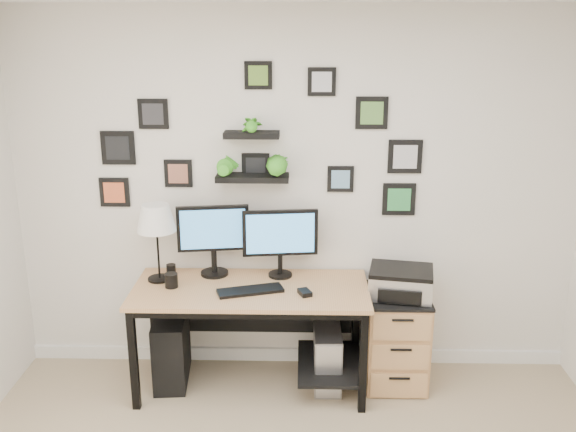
{
  "coord_description": "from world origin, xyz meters",
  "views": [
    {
      "loc": [
        0.05,
        -2.38,
        2.48
      ],
      "look_at": [
        -0.05,
        1.83,
        1.2
      ],
      "focal_mm": 40.0,
      "sensor_mm": 36.0,
      "label": 1
    }
  ],
  "objects_px": {
    "monitor_right": "(280,238)",
    "mug": "(171,280)",
    "monitor_left": "(213,235)",
    "pc_tower_grey": "(327,357)",
    "pc_tower_black": "(172,348)",
    "table_lamp": "(156,220)",
    "desk": "(256,302)",
    "printer": "(401,282)",
    "file_cabinet": "(395,338)"
  },
  "relations": [
    {
      "from": "mug",
      "to": "pc_tower_grey",
      "type": "distance_m",
      "value": 1.22
    },
    {
      "from": "table_lamp",
      "to": "pc_tower_black",
      "type": "distance_m",
      "value": 0.94
    },
    {
      "from": "monitor_left",
      "to": "pc_tower_grey",
      "type": "distance_m",
      "value": 1.18
    },
    {
      "from": "mug",
      "to": "printer",
      "type": "xyz_separation_m",
      "value": [
        1.56,
        0.08,
        -0.03
      ]
    },
    {
      "from": "pc_tower_black",
      "to": "mug",
      "type": "bearing_deg",
      "value": -63.98
    },
    {
      "from": "monitor_left",
      "to": "table_lamp",
      "type": "relative_size",
      "value": 0.94
    },
    {
      "from": "monitor_right",
      "to": "pc_tower_black",
      "type": "relative_size",
      "value": 1.06
    },
    {
      "from": "monitor_right",
      "to": "pc_tower_grey",
      "type": "height_order",
      "value": "monitor_right"
    },
    {
      "from": "desk",
      "to": "monitor_left",
      "type": "height_order",
      "value": "monitor_left"
    },
    {
      "from": "table_lamp",
      "to": "pc_tower_grey",
      "type": "height_order",
      "value": "table_lamp"
    },
    {
      "from": "table_lamp",
      "to": "monitor_left",
      "type": "bearing_deg",
      "value": 14.98
    },
    {
      "from": "file_cabinet",
      "to": "desk",
      "type": "bearing_deg",
      "value": -176.59
    },
    {
      "from": "pc_tower_grey",
      "to": "printer",
      "type": "bearing_deg",
      "value": 5.12
    },
    {
      "from": "mug",
      "to": "file_cabinet",
      "type": "distance_m",
      "value": 1.62
    },
    {
      "from": "monitor_left",
      "to": "mug",
      "type": "bearing_deg",
      "value": -138.92
    },
    {
      "from": "pc_tower_black",
      "to": "pc_tower_grey",
      "type": "xyz_separation_m",
      "value": [
        1.11,
        -0.03,
        -0.04
      ]
    },
    {
      "from": "file_cabinet",
      "to": "printer",
      "type": "distance_m",
      "value": 0.43
    },
    {
      "from": "table_lamp",
      "to": "printer",
      "type": "xyz_separation_m",
      "value": [
        1.67,
        -0.05,
        -0.42
      ]
    },
    {
      "from": "monitor_right",
      "to": "file_cabinet",
      "type": "height_order",
      "value": "monitor_right"
    },
    {
      "from": "desk",
      "to": "pc_tower_grey",
      "type": "distance_m",
      "value": 0.65
    },
    {
      "from": "pc_tower_black",
      "to": "monitor_left",
      "type": "bearing_deg",
      "value": 22.55
    },
    {
      "from": "monitor_right",
      "to": "pc_tower_grey",
      "type": "relative_size",
      "value": 1.23
    },
    {
      "from": "table_lamp",
      "to": "pc_tower_black",
      "type": "xyz_separation_m",
      "value": [
        0.07,
        -0.06,
        -0.94
      ]
    },
    {
      "from": "pc_tower_black",
      "to": "file_cabinet",
      "type": "relative_size",
      "value": 0.74
    },
    {
      "from": "desk",
      "to": "pc_tower_black",
      "type": "distance_m",
      "value": 0.72
    },
    {
      "from": "desk",
      "to": "pc_tower_black",
      "type": "height_order",
      "value": "desk"
    },
    {
      "from": "desk",
      "to": "monitor_left",
      "type": "distance_m",
      "value": 0.56
    },
    {
      "from": "desk",
      "to": "pc_tower_black",
      "type": "relative_size",
      "value": 3.24
    },
    {
      "from": "monitor_left",
      "to": "pc_tower_black",
      "type": "bearing_deg",
      "value": -152.65
    },
    {
      "from": "monitor_left",
      "to": "printer",
      "type": "relative_size",
      "value": 1.08
    },
    {
      "from": "monitor_right",
      "to": "mug",
      "type": "xyz_separation_m",
      "value": [
        -0.73,
        -0.21,
        -0.24
      ]
    },
    {
      "from": "mug",
      "to": "printer",
      "type": "relative_size",
      "value": 0.21
    },
    {
      "from": "monitor_right",
      "to": "pc_tower_grey",
      "type": "bearing_deg",
      "value": -27.55
    },
    {
      "from": "monitor_left",
      "to": "table_lamp",
      "type": "distance_m",
      "value": 0.41
    },
    {
      "from": "monitor_right",
      "to": "desk",
      "type": "bearing_deg",
      "value": -132.67
    },
    {
      "from": "monitor_right",
      "to": "table_lamp",
      "type": "height_order",
      "value": "table_lamp"
    },
    {
      "from": "monitor_right",
      "to": "table_lamp",
      "type": "bearing_deg",
      "value": -174.36
    },
    {
      "from": "monitor_right",
      "to": "table_lamp",
      "type": "relative_size",
      "value": 0.96
    },
    {
      "from": "desk",
      "to": "printer",
      "type": "relative_size",
      "value": 3.37
    },
    {
      "from": "desk",
      "to": "table_lamp",
      "type": "height_order",
      "value": "table_lamp"
    },
    {
      "from": "file_cabinet",
      "to": "printer",
      "type": "xyz_separation_m",
      "value": [
        0.01,
        -0.02,
        0.43
      ]
    },
    {
      "from": "desk",
      "to": "monitor_right",
      "type": "xyz_separation_m",
      "value": [
        0.16,
        0.17,
        0.41
      ]
    },
    {
      "from": "pc_tower_black",
      "to": "pc_tower_grey",
      "type": "bearing_deg",
      "value": -6.56
    },
    {
      "from": "monitor_left",
      "to": "pc_tower_black",
      "type": "distance_m",
      "value": 0.87
    },
    {
      "from": "mug",
      "to": "pc_tower_grey",
      "type": "height_order",
      "value": "mug"
    },
    {
      "from": "monitor_left",
      "to": "monitor_right",
      "type": "height_order",
      "value": "monitor_left"
    },
    {
      "from": "monitor_left",
      "to": "pc_tower_grey",
      "type": "bearing_deg",
      "value": -13.38
    },
    {
      "from": "table_lamp",
      "to": "printer",
      "type": "distance_m",
      "value": 1.73
    },
    {
      "from": "desk",
      "to": "mug",
      "type": "relative_size",
      "value": 16.2
    },
    {
      "from": "monitor_left",
      "to": "pc_tower_black",
      "type": "height_order",
      "value": "monitor_left"
    }
  ]
}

